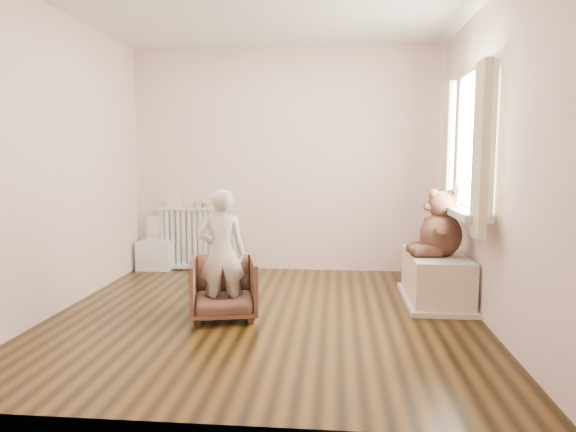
# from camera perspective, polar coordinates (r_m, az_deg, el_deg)

# --- Properties ---
(floor) EXTENTS (3.60, 3.60, 0.01)m
(floor) POSITION_cam_1_polar(r_m,az_deg,el_deg) (4.45, -2.51, -10.94)
(floor) COLOR black
(floor) RESTS_ON ground
(back_wall) EXTENTS (3.60, 0.02, 2.60)m
(back_wall) POSITION_cam_1_polar(r_m,az_deg,el_deg) (6.03, -0.22, 6.24)
(back_wall) COLOR white
(back_wall) RESTS_ON ground
(front_wall) EXTENTS (3.60, 0.02, 2.60)m
(front_wall) POSITION_cam_1_polar(r_m,az_deg,el_deg) (2.48, -8.40, 5.48)
(front_wall) COLOR white
(front_wall) RESTS_ON ground
(left_wall) EXTENTS (0.02, 3.60, 2.60)m
(left_wall) POSITION_cam_1_polar(r_m,az_deg,el_deg) (4.83, -24.34, 5.53)
(left_wall) COLOR white
(left_wall) RESTS_ON ground
(right_wall) EXTENTS (0.02, 3.60, 2.60)m
(right_wall) POSITION_cam_1_polar(r_m,az_deg,el_deg) (4.38, 21.57, 5.59)
(right_wall) COLOR white
(right_wall) RESTS_ON ground
(window) EXTENTS (0.03, 0.90, 1.10)m
(window) POSITION_cam_1_polar(r_m,az_deg,el_deg) (4.66, 20.14, 7.54)
(window) COLOR white
(window) RESTS_ON right_wall
(window_sill) EXTENTS (0.22, 1.10, 0.06)m
(window_sill) POSITION_cam_1_polar(r_m,az_deg,el_deg) (4.66, 18.78, 0.44)
(window_sill) COLOR silver
(window_sill) RESTS_ON right_wall
(curtain_left) EXTENTS (0.06, 0.26, 1.30)m
(curtain_left) POSITION_cam_1_polar(r_m,az_deg,el_deg) (4.08, 20.64, 6.85)
(curtain_left) COLOR beige
(curtain_left) RESTS_ON right_wall
(curtain_right) EXTENTS (0.06, 0.26, 1.30)m
(curtain_right) POSITION_cam_1_polar(r_m,az_deg,el_deg) (5.18, 17.32, 6.85)
(curtain_right) COLOR beige
(curtain_right) RESTS_ON right_wall
(radiator) EXTENTS (0.71, 0.13, 0.74)m
(radiator) POSITION_cam_1_polar(r_m,az_deg,el_deg) (6.22, -11.21, -2.30)
(radiator) COLOR silver
(radiator) RESTS_ON floor
(paper_doll) EXTENTS (0.16, 0.01, 0.26)m
(paper_doll) POSITION_cam_1_polar(r_m,az_deg,el_deg) (6.20, -12.52, 2.15)
(paper_doll) COLOR beige
(paper_doll) RESTS_ON radiator
(tin_a) EXTENTS (0.11, 0.11, 0.07)m
(tin_a) POSITION_cam_1_polar(r_m,az_deg,el_deg) (6.13, -9.96, 1.25)
(tin_a) COLOR #A59E8C
(tin_a) RESTS_ON radiator
(tin_b) EXTENTS (0.10, 0.10, 0.05)m
(tin_b) POSITION_cam_1_polar(r_m,az_deg,el_deg) (6.10, -9.00, 1.19)
(tin_b) COLOR #A59E8C
(tin_b) RESTS_ON radiator
(toy_vanity) EXTENTS (0.40, 0.29, 0.63)m
(toy_vanity) POSITION_cam_1_polar(r_m,az_deg,el_deg) (6.32, -14.49, -3.29)
(toy_vanity) COLOR silver
(toy_vanity) RESTS_ON floor
(armchair) EXTENTS (0.65, 0.67, 0.51)m
(armchair) POSITION_cam_1_polar(r_m,az_deg,el_deg) (4.35, -7.16, -7.95)
(armchair) COLOR brown
(armchair) RESTS_ON floor
(child) EXTENTS (0.44, 0.34, 1.07)m
(child) POSITION_cam_1_polar(r_m,az_deg,el_deg) (4.23, -7.36, -4.19)
(child) COLOR white
(child) RESTS_ON armchair
(toy_bench) EXTENTS (0.51, 0.96, 0.45)m
(toy_bench) POSITION_cam_1_polar(r_m,az_deg,el_deg) (4.98, 16.13, -6.91)
(toy_bench) COLOR beige
(toy_bench) RESTS_ON floor
(teddy_bear) EXTENTS (0.50, 0.39, 0.59)m
(teddy_bear) POSITION_cam_1_polar(r_m,az_deg,el_deg) (4.82, 16.63, -1.68)
(teddy_bear) COLOR #3C221A
(teddy_bear) RESTS_ON toy_bench
(plush_cat) EXTENTS (0.22, 0.28, 0.21)m
(plush_cat) POSITION_cam_1_polar(r_m,az_deg,el_deg) (4.84, 18.18, 2.23)
(plush_cat) COLOR gray
(plush_cat) RESTS_ON window_sill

